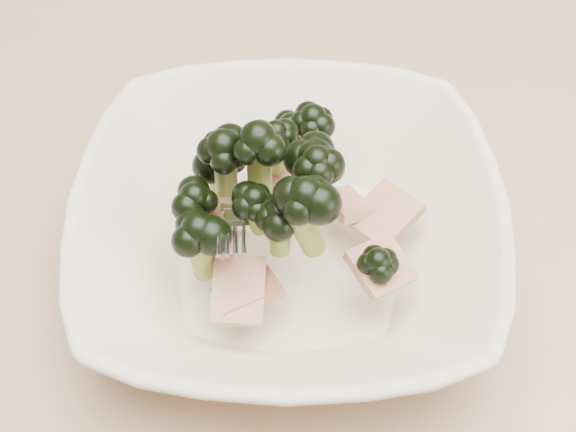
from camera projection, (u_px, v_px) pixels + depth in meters
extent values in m
cube|color=tan|center=(448.00, 245.00, 0.58)|extent=(1.20, 0.80, 0.04)
cylinder|color=tan|center=(88.00, 133.00, 1.19)|extent=(0.06, 0.06, 0.71)
imported|color=beige|center=(288.00, 232.00, 0.52)|extent=(0.34, 0.34, 0.07)
cylinder|color=olive|center=(259.00, 171.00, 0.49)|extent=(0.02, 0.02, 0.04)
ellipsoid|color=black|center=(258.00, 139.00, 0.47)|extent=(0.04, 0.04, 0.03)
cylinder|color=olive|center=(226.00, 180.00, 0.50)|extent=(0.02, 0.02, 0.05)
ellipsoid|color=black|center=(223.00, 146.00, 0.48)|extent=(0.04, 0.04, 0.03)
cylinder|color=olive|center=(222.00, 180.00, 0.53)|extent=(0.02, 0.02, 0.04)
ellipsoid|color=black|center=(220.00, 155.00, 0.51)|extent=(0.04, 0.04, 0.03)
cylinder|color=olive|center=(291.00, 149.00, 0.56)|extent=(0.02, 0.01, 0.03)
ellipsoid|color=black|center=(291.00, 127.00, 0.54)|extent=(0.03, 0.03, 0.03)
cylinder|color=olive|center=(198.00, 222.00, 0.50)|extent=(0.02, 0.02, 0.04)
ellipsoid|color=black|center=(194.00, 197.00, 0.48)|extent=(0.03, 0.03, 0.03)
cylinder|color=olive|center=(375.00, 279.00, 0.49)|extent=(0.02, 0.02, 0.03)
ellipsoid|color=black|center=(378.00, 261.00, 0.48)|extent=(0.03, 0.03, 0.02)
cylinder|color=olive|center=(316.00, 183.00, 0.49)|extent=(0.02, 0.02, 0.03)
ellipsoid|color=black|center=(317.00, 161.00, 0.47)|extent=(0.03, 0.03, 0.03)
cylinder|color=olive|center=(255.00, 218.00, 0.48)|extent=(0.02, 0.02, 0.03)
ellipsoid|color=black|center=(254.00, 199.00, 0.47)|extent=(0.03, 0.03, 0.02)
cylinder|color=olive|center=(276.00, 156.00, 0.52)|extent=(0.01, 0.02, 0.03)
ellipsoid|color=black|center=(276.00, 133.00, 0.51)|extent=(0.03, 0.03, 0.02)
cylinder|color=olive|center=(202.00, 257.00, 0.49)|extent=(0.02, 0.02, 0.04)
ellipsoid|color=black|center=(198.00, 230.00, 0.47)|extent=(0.04, 0.04, 0.03)
cylinder|color=olive|center=(315.00, 180.00, 0.50)|extent=(0.02, 0.01, 0.03)
ellipsoid|color=black|center=(316.00, 156.00, 0.48)|extent=(0.04, 0.04, 0.03)
cylinder|color=olive|center=(280.00, 234.00, 0.48)|extent=(0.01, 0.01, 0.03)
ellipsoid|color=black|center=(280.00, 213.00, 0.46)|extent=(0.03, 0.03, 0.03)
cylinder|color=olive|center=(305.00, 229.00, 0.47)|extent=(0.02, 0.03, 0.05)
ellipsoid|color=black|center=(306.00, 196.00, 0.45)|extent=(0.04, 0.04, 0.03)
cylinder|color=olive|center=(312.00, 146.00, 0.55)|extent=(0.02, 0.02, 0.05)
ellipsoid|color=black|center=(313.00, 118.00, 0.53)|extent=(0.03, 0.03, 0.03)
cube|color=maroon|center=(385.00, 214.00, 0.52)|extent=(0.05, 0.05, 0.02)
cube|color=maroon|center=(381.00, 266.00, 0.49)|extent=(0.05, 0.05, 0.02)
cube|color=maroon|center=(279.00, 186.00, 0.54)|extent=(0.04, 0.04, 0.01)
cube|color=maroon|center=(247.00, 293.00, 0.49)|extent=(0.05, 0.05, 0.02)
cube|color=maroon|center=(238.00, 290.00, 0.48)|extent=(0.04, 0.05, 0.02)
cube|color=maroon|center=(347.00, 204.00, 0.53)|extent=(0.04, 0.04, 0.02)
cube|color=maroon|center=(220.00, 226.00, 0.50)|extent=(0.04, 0.05, 0.02)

